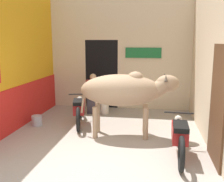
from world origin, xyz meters
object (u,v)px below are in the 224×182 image
motorcycle_near (180,135)px  motorcycle_far (79,109)px  shopkeeper_seated (93,93)px  plastic_stool (104,106)px  cow (125,90)px  bucket (37,120)px

motorcycle_near → motorcycle_far: (-2.40, 1.57, -0.00)m
motorcycle_far → shopkeeper_seated: 1.21m
shopkeeper_seated → plastic_stool: shopkeeper_seated is taller
cow → shopkeeper_seated: cow is taller
motorcycle_near → motorcycle_far: 2.87m
cow → motorcycle_far: (-1.27, 0.64, -0.65)m
motorcycle_near → plastic_stool: 3.34m
motorcycle_near → shopkeeper_seated: bearing=130.0°
cow → plastic_stool: (-0.81, 1.78, -0.84)m
motorcycle_far → bucket: (-1.06, -0.26, -0.28)m
shopkeeper_seated → bucket: 1.91m
cow → motorcycle_near: 1.61m
motorcycle_near → motorcycle_far: bearing=146.9°
shopkeeper_seated → bucket: shopkeeper_seated is taller
bucket → motorcycle_far: bearing=13.8°
cow → motorcycle_far: 1.56m
motorcycle_far → shopkeeper_seated: (0.09, 1.18, 0.21)m
motorcycle_far → shopkeeper_seated: size_ratio=1.46×
motorcycle_far → bucket: bearing=-166.2°
motorcycle_near → plastic_stool: bearing=125.8°
cow → shopkeeper_seated: size_ratio=1.86×
plastic_stool → bucket: bearing=-137.2°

